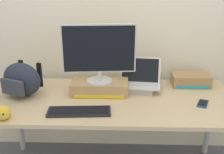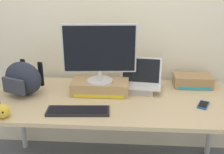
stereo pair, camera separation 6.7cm
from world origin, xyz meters
The scene contains 10 objects.
back_wall centered at (0.00, 0.52, 1.30)m, with size 7.00×0.10×2.60m, color silver.
desk centered at (0.00, 0.00, 0.67)m, with size 1.92×0.83×0.73m.
toner_box_yellow centered at (-0.10, 0.10, 0.79)m, with size 0.46×0.22×0.10m.
desktop_monitor centered at (-0.10, 0.10, 1.08)m, with size 0.57×0.21×0.46m.
open_laptop centered at (0.22, 0.18, 0.79)m, with size 0.36×0.26×0.26m.
external_keyboard centered at (-0.22, -0.24, 0.75)m, with size 0.45×0.17×0.02m.
messenger_backpack centered at (-0.71, 0.05, 0.87)m, with size 0.38×0.30×0.27m.
cell_phone centered at (0.68, -0.08, 0.74)m, with size 0.12×0.15×0.01m.
plush_toy centered at (-0.72, -0.35, 0.78)m, with size 0.10×0.10×0.10m.
toner_box_cyan centered at (0.67, 0.29, 0.78)m, with size 0.32×0.18×0.10m.
Camera 2 is at (0.13, -1.99, 1.68)m, focal length 45.09 mm.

